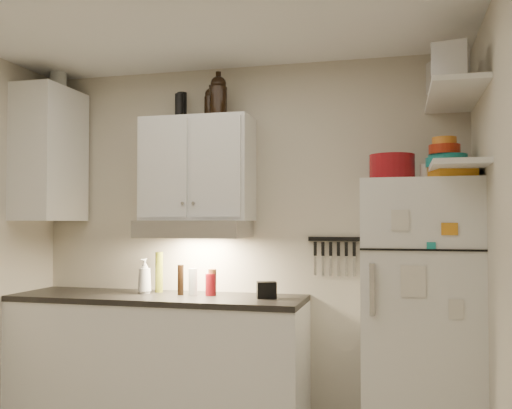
# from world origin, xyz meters

# --- Properties ---
(back_wall) EXTENTS (3.20, 0.02, 2.60)m
(back_wall) POSITION_xyz_m (0.00, 1.51, 1.30)
(back_wall) COLOR beige
(back_wall) RESTS_ON ground
(base_cabinet) EXTENTS (2.10, 0.60, 0.88)m
(base_cabinet) POSITION_xyz_m (-0.55, 1.20, 0.44)
(base_cabinet) COLOR white
(base_cabinet) RESTS_ON floor
(countertop) EXTENTS (2.10, 0.62, 0.04)m
(countertop) POSITION_xyz_m (-0.55, 1.20, 0.90)
(countertop) COLOR black
(countertop) RESTS_ON base_cabinet
(upper_cabinet) EXTENTS (0.80, 0.33, 0.75)m
(upper_cabinet) POSITION_xyz_m (-0.30, 1.33, 1.83)
(upper_cabinet) COLOR white
(upper_cabinet) RESTS_ON back_wall
(side_cabinet) EXTENTS (0.33, 0.55, 1.00)m
(side_cabinet) POSITION_xyz_m (-1.44, 1.20, 1.95)
(side_cabinet) COLOR white
(side_cabinet) RESTS_ON left_wall
(range_hood) EXTENTS (0.76, 0.46, 0.12)m
(range_hood) POSITION_xyz_m (-0.30, 1.27, 1.39)
(range_hood) COLOR silver
(range_hood) RESTS_ON back_wall
(fridge) EXTENTS (0.70, 0.68, 1.70)m
(fridge) POSITION_xyz_m (1.25, 1.16, 0.85)
(fridge) COLOR white
(fridge) RESTS_ON floor
(shelf_hi) EXTENTS (0.30, 0.95, 0.03)m
(shelf_hi) POSITION_xyz_m (1.45, 1.02, 2.20)
(shelf_hi) COLOR white
(shelf_hi) RESTS_ON right_wall
(shelf_lo) EXTENTS (0.30, 0.95, 0.03)m
(shelf_lo) POSITION_xyz_m (1.45, 1.02, 1.76)
(shelf_lo) COLOR white
(shelf_lo) RESTS_ON right_wall
(knife_strip) EXTENTS (0.42, 0.02, 0.03)m
(knife_strip) POSITION_xyz_m (0.70, 1.49, 1.32)
(knife_strip) COLOR black
(knife_strip) RESTS_ON back_wall
(dutch_oven) EXTENTS (0.33, 0.33, 0.16)m
(dutch_oven) POSITION_xyz_m (1.08, 1.11, 1.78)
(dutch_oven) COLOR maroon
(dutch_oven) RESTS_ON fridge
(book_stack) EXTENTS (0.28, 0.32, 0.09)m
(book_stack) POSITION_xyz_m (1.43, 0.98, 1.75)
(book_stack) COLOR orange
(book_stack) RESTS_ON fridge
(spice_jar) EXTENTS (0.06, 0.06, 0.10)m
(spice_jar) POSITION_xyz_m (1.28, 1.10, 1.75)
(spice_jar) COLOR silver
(spice_jar) RESTS_ON fridge
(stock_pot) EXTENTS (0.31, 0.31, 0.18)m
(stock_pot) POSITION_xyz_m (1.44, 1.37, 2.31)
(stock_pot) COLOR silver
(stock_pot) RESTS_ON shelf_hi
(tin_a) EXTENTS (0.24, 0.23, 0.19)m
(tin_a) POSITION_xyz_m (1.41, 0.99, 2.31)
(tin_a) COLOR #AAAAAD
(tin_a) RESTS_ON shelf_hi
(tin_b) EXTENTS (0.21, 0.21, 0.18)m
(tin_b) POSITION_xyz_m (1.40, 0.65, 2.31)
(tin_b) COLOR #AAAAAD
(tin_b) RESTS_ON shelf_hi
(bowl_teal) EXTENTS (0.24, 0.24, 0.10)m
(bowl_teal) POSITION_xyz_m (1.43, 1.26, 1.82)
(bowl_teal) COLOR teal
(bowl_teal) RESTS_ON shelf_lo
(bowl_orange) EXTENTS (0.19, 0.19, 0.06)m
(bowl_orange) POSITION_xyz_m (1.41, 1.23, 1.90)
(bowl_orange) COLOR red
(bowl_orange) RESTS_ON bowl_teal
(bowl_yellow) EXTENTS (0.15, 0.15, 0.05)m
(bowl_yellow) POSITION_xyz_m (1.41, 1.23, 1.96)
(bowl_yellow) COLOR orange
(bowl_yellow) RESTS_ON bowl_orange
(plates) EXTENTS (0.30, 0.30, 0.06)m
(plates) POSITION_xyz_m (1.40, 1.08, 1.80)
(plates) COLOR teal
(plates) RESTS_ON shelf_lo
(growler_a) EXTENTS (0.10, 0.10, 0.23)m
(growler_a) POSITION_xyz_m (-0.22, 1.38, 2.32)
(growler_a) COLOR black
(growler_a) RESTS_ON upper_cabinet
(growler_b) EXTENTS (0.16, 0.16, 0.30)m
(growler_b) POSITION_xyz_m (-0.13, 1.30, 2.35)
(growler_b) COLOR black
(growler_b) RESTS_ON upper_cabinet
(thermos_a) EXTENTS (0.08, 0.08, 0.21)m
(thermos_a) POSITION_xyz_m (-0.45, 1.39, 2.30)
(thermos_a) COLOR black
(thermos_a) RESTS_ON upper_cabinet
(thermos_b) EXTENTS (0.08, 0.08, 0.19)m
(thermos_b) POSITION_xyz_m (-0.45, 1.35, 2.30)
(thermos_b) COLOR black
(thermos_b) RESTS_ON upper_cabinet
(side_jar) EXTENTS (0.14, 0.14, 0.17)m
(side_jar) POSITION_xyz_m (-1.43, 1.29, 2.53)
(side_jar) COLOR silver
(side_jar) RESTS_ON side_cabinet
(soap_bottle) EXTENTS (0.13, 0.13, 0.28)m
(soap_bottle) POSITION_xyz_m (-0.68, 1.26, 1.06)
(soap_bottle) COLOR white
(soap_bottle) RESTS_ON countertop
(pepper_mill) EXTENTS (0.08, 0.08, 0.19)m
(pepper_mill) POSITION_xyz_m (-0.16, 1.28, 1.01)
(pepper_mill) COLOR brown
(pepper_mill) RESTS_ON countertop
(oil_bottle) EXTENTS (0.07, 0.07, 0.30)m
(oil_bottle) POSITION_xyz_m (-0.61, 1.35, 1.07)
(oil_bottle) COLOR olive
(oil_bottle) RESTS_ON countertop
(vinegar_bottle) EXTENTS (0.05, 0.05, 0.22)m
(vinegar_bottle) POSITION_xyz_m (-0.39, 1.25, 1.03)
(vinegar_bottle) COLOR black
(vinegar_bottle) RESTS_ON countertop
(clear_bottle) EXTENTS (0.07, 0.07, 0.19)m
(clear_bottle) POSITION_xyz_m (-0.31, 1.26, 1.01)
(clear_bottle) COLOR silver
(clear_bottle) RESTS_ON countertop
(red_jar) EXTENTS (0.09, 0.09, 0.15)m
(red_jar) POSITION_xyz_m (-0.17, 1.27, 1.00)
(red_jar) COLOR maroon
(red_jar) RESTS_ON countertop
(caddy) EXTENTS (0.16, 0.13, 0.11)m
(caddy) POSITION_xyz_m (0.24, 1.23, 0.98)
(caddy) COLOR black
(caddy) RESTS_ON countertop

